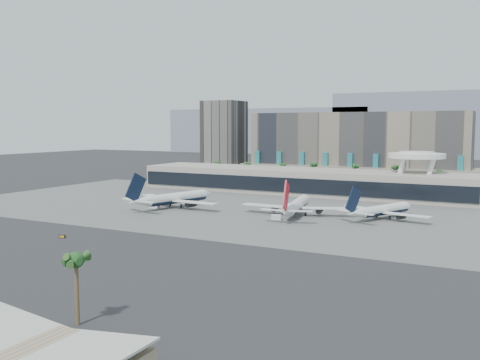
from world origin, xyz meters
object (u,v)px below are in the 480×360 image
at_px(service_vehicle_b, 276,217).
at_px(airliner_left, 174,198).
at_px(airliner_right, 382,210).
at_px(service_vehicle_a, 154,206).
at_px(taxiway_sign, 62,236).
at_px(airliner_centre, 296,205).

bearing_deg(service_vehicle_b, airliner_left, 156.54).
distance_m(airliner_right, service_vehicle_a, 91.06).
bearing_deg(taxiway_sign, airliner_right, 28.23).
bearing_deg(airliner_centre, taxiway_sign, -134.57).
relative_size(airliner_left, airliner_right, 1.26).
bearing_deg(airliner_left, service_vehicle_a, -128.79).
xyz_separation_m(airliner_left, service_vehicle_b, (49.35, -6.84, -3.09)).
height_order(airliner_centre, taxiway_sign, airliner_centre).
bearing_deg(service_vehicle_a, airliner_left, 31.03).
relative_size(airliner_left, service_vehicle_a, 11.18).
xyz_separation_m(airliner_centre, airliner_right, (30.51, 7.42, -0.54)).
bearing_deg(taxiway_sign, airliner_centre, 39.21).
height_order(service_vehicle_b, taxiway_sign, service_vehicle_b).
distance_m(airliner_left, service_vehicle_b, 49.92).
relative_size(airliner_left, service_vehicle_b, 12.60).
xyz_separation_m(airliner_left, service_vehicle_a, (-6.54, -4.76, -3.02)).
bearing_deg(airliner_right, taxiway_sign, -110.77).
height_order(airliner_left, service_vehicle_a, airliner_left).
height_order(airliner_left, airliner_right, airliner_left).
bearing_deg(airliner_right, service_vehicle_b, -125.83).
bearing_deg(service_vehicle_a, airliner_centre, 4.37).
distance_m(airliner_centre, airliner_right, 31.40).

